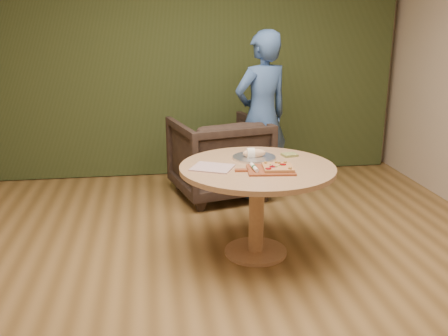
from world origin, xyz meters
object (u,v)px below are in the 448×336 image
Objects in this scene: serving_tray at (254,157)px; bread_roll at (253,153)px; armchair at (219,153)px; person_standing at (262,116)px; pizza_paddle at (269,170)px; cutlery_roll at (254,167)px; flatbread_pizza at (278,167)px; pedestal_table at (257,183)px.

serving_tray is 1.84× the size of bread_roll.
person_standing is at bearing 156.10° from armchair.
cutlery_roll is (-0.11, 0.01, 0.02)m from pizza_paddle.
bread_roll is 1.21m from person_standing.
cutlery_roll is at bearing 175.66° from flatbread_pizza.
person_standing is at bearing 74.65° from serving_tray.
pedestal_table is 1.30× the size of armchair.
pizza_paddle is 0.26× the size of person_standing.
person_standing is (0.34, 1.38, 0.27)m from pedestal_table.
bread_roll is 0.11× the size of person_standing.
serving_tray is 0.04m from bread_roll.
pizza_paddle is at bearing 57.41° from person_standing.
flatbread_pizza is at bearing -72.98° from bread_roll.
flatbread_pizza is at bearing 84.16° from armchair.
armchair is 0.54× the size of person_standing.
person_standing reaches higher than bread_roll.
bread_roll reaches higher than flatbread_pizza.
cutlery_roll is 1.57m from person_standing.
pizza_paddle is 0.12m from cutlery_roll.
bread_roll is 1.29m from armchair.
pedestal_table is 0.22m from pizza_paddle.
flatbread_pizza reaches higher than serving_tray.
pizza_paddle is 1.64m from armchair.
armchair reaches higher than cutlery_roll.
armchair is at bearing 98.04° from flatbread_pizza.
person_standing reaches higher than cutlery_roll.
bread_roll is (-0.01, 0.00, 0.04)m from serving_tray.
cutlery_roll is (-0.06, -0.14, 0.17)m from pedestal_table.
bread_roll reaches higher than pizza_paddle.
pedestal_table is at bearing 128.72° from flatbread_pizza.
bread_roll is at bearing 107.02° from flatbread_pizza.
serving_tray is 1.28m from armchair.
serving_tray is 1.21m from person_standing.
serving_tray is (-0.04, 0.37, -0.00)m from pizza_paddle.
bread_roll reaches higher than serving_tray.
cutlery_roll reaches higher than pedestal_table.
flatbread_pizza is at bearing 59.82° from person_standing.
flatbread_pizza is at bearing -6.75° from cutlery_roll.
pedestal_table is 0.70× the size of person_standing.
armchair reaches higher than serving_tray.
serving_tray is 0.20× the size of person_standing.
armchair reaches higher than pedestal_table.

